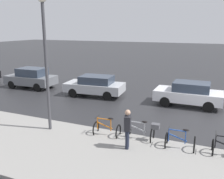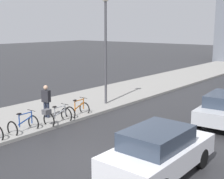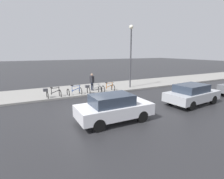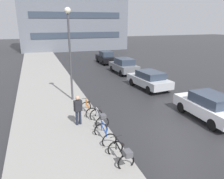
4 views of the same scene
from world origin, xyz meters
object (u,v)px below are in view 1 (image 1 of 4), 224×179
(car_white, at_px, (189,94))
(car_grey, at_px, (31,78))
(bicycle_farthest, at_px, (107,129))
(bicycle_third, at_px, (143,131))
(streetlamp, at_px, (45,44))
(pedestrian, at_px, (127,128))
(car_silver, at_px, (95,85))
(bicycle_second, at_px, (180,142))

(car_white, relative_size, car_grey, 1.00)
(car_white, bearing_deg, bicycle_farthest, 156.52)
(bicycle_third, distance_m, car_white, 6.31)
(bicycle_farthest, distance_m, car_white, 7.01)
(bicycle_third, bearing_deg, car_grey, 61.61)
(car_grey, distance_m, streetlamp, 10.31)
(car_white, xyz_separation_m, streetlamp, (-6.90, 5.54, 3.35))
(car_white, height_order, pedestrian, pedestrian)
(car_white, bearing_deg, car_silver, 92.15)
(bicycle_third, bearing_deg, car_white, -10.58)
(bicycle_farthest, height_order, car_silver, car_silver)
(pedestrian, bearing_deg, streetlamp, 84.70)
(bicycle_farthest, distance_m, streetlamp, 4.67)
(bicycle_second, relative_size, bicycle_farthest, 1.00)
(bicycle_third, xyz_separation_m, streetlamp, (-0.70, 4.38, 3.63))
(bicycle_second, height_order, car_silver, car_silver)
(bicycle_second, relative_size, pedestrian, 0.68)
(pedestrian, bearing_deg, car_silver, 35.60)
(bicycle_second, xyz_separation_m, bicycle_third, (0.23, 1.59, 0.10))
(car_grey, bearing_deg, bicycle_second, -116.19)
(car_grey, height_order, pedestrian, pedestrian)
(bicycle_farthest, xyz_separation_m, streetlamp, (-0.48, 2.75, 3.74))
(bicycle_third, relative_size, car_grey, 0.34)
(bicycle_third, relative_size, pedestrian, 0.81)
(bicycle_third, relative_size, bicycle_farthest, 1.20)
(bicycle_third, height_order, streetlamp, streetlamp)
(bicycle_third, relative_size, streetlamp, 0.22)
(car_silver, relative_size, car_grey, 1.06)
(bicycle_farthest, bearing_deg, car_silver, 31.25)
(bicycle_second, xyz_separation_m, car_silver, (6.18, 6.97, 0.37))
(car_grey, relative_size, pedestrian, 2.36)
(bicycle_third, xyz_separation_m, bicycle_farthest, (-0.22, 1.63, -0.11))
(bicycle_second, bearing_deg, bicycle_farthest, 89.86)
(car_silver, height_order, pedestrian, pedestrian)
(pedestrian, bearing_deg, bicycle_farthest, 56.44)
(car_grey, relative_size, streetlamp, 0.66)
(bicycle_second, bearing_deg, pedestrian, 113.48)
(pedestrian, bearing_deg, bicycle_second, -66.52)
(bicycle_second, distance_m, streetlamp, 7.06)
(bicycle_second, height_order, car_grey, car_grey)
(car_white, height_order, streetlamp, streetlamp)
(bicycle_second, bearing_deg, streetlamp, 94.49)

